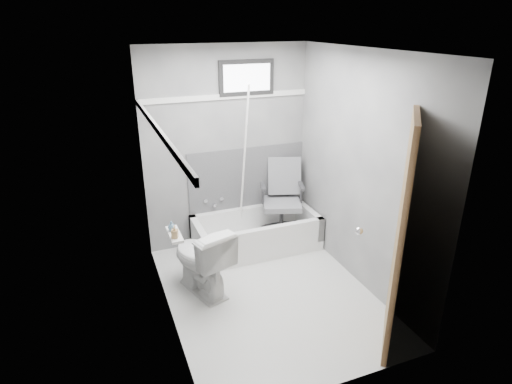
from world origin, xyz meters
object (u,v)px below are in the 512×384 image
toilet (201,259)px  soap_bottle_a (175,232)px  office_chair (282,199)px  bathtub (256,233)px  door (452,248)px  soap_bottle_b (172,226)px

toilet → soap_bottle_a: 0.82m
office_chair → soap_bottle_a: size_ratio=7.83×
office_chair → bathtub: bearing=-153.6°
door → soap_bottle_a: 2.22m
door → toilet: bearing=135.4°
soap_bottle_a → toilet: bearing=55.1°
office_chair → toilet: bearing=-132.1°
door → soap_bottle_b: (-1.92, 1.26, -0.04)m
bathtub → toilet: 1.07m
office_chair → door: (0.39, -2.26, 0.42)m
bathtub → office_chair: 0.52m
door → soap_bottle_b: bearing=146.7°
toilet → soap_bottle_b: bearing=27.1°
office_chair → soap_bottle_b: 1.87m
toilet → door: 2.33m
office_chair → toilet: office_chair is taller
bathtub → door: size_ratio=0.75×
bathtub → soap_bottle_a: 1.77m
bathtub → door: bearing=-71.3°
toilet → soap_bottle_b: size_ratio=8.90×
soap_bottle_a → office_chair: bearing=36.7°
door → soap_bottle_a: (-1.92, 1.12, -0.03)m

